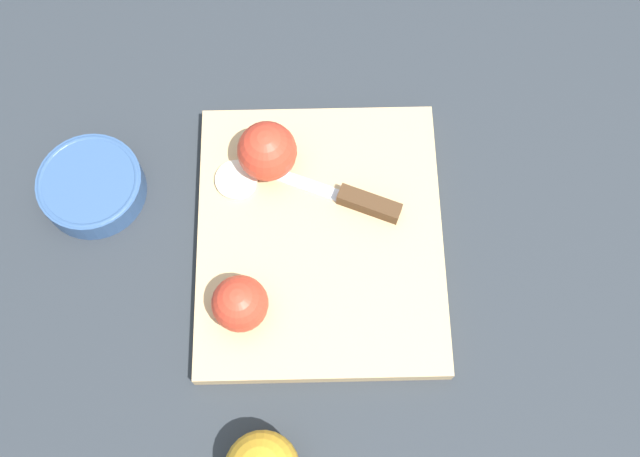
% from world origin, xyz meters
% --- Properties ---
extents(ground_plane, '(4.00, 4.00, 0.00)m').
position_xyz_m(ground_plane, '(0.00, 0.00, 0.00)').
color(ground_plane, '#282D33').
extents(cutting_board, '(0.39, 0.35, 0.02)m').
position_xyz_m(cutting_board, '(0.00, 0.00, 0.01)').
color(cutting_board, tan).
rests_on(cutting_board, ground_plane).
extents(apple_half_left, '(0.07, 0.07, 0.07)m').
position_xyz_m(apple_half_left, '(-0.08, 0.11, 0.06)').
color(apple_half_left, red).
rests_on(apple_half_left, cutting_board).
extents(apple_half_right, '(0.07, 0.07, 0.07)m').
position_xyz_m(apple_half_right, '(0.10, 0.05, 0.06)').
color(apple_half_right, red).
rests_on(apple_half_right, cutting_board).
extents(knife, '(0.11, 0.16, 0.02)m').
position_xyz_m(knife, '(0.03, -0.06, 0.03)').
color(knife, silver).
rests_on(knife, cutting_board).
extents(apple_slice, '(0.05, 0.05, 0.01)m').
position_xyz_m(apple_slice, '(0.09, 0.09, 0.03)').
color(apple_slice, '#EFE5C6').
rests_on(apple_slice, cutting_board).
extents(bowl, '(0.13, 0.13, 0.04)m').
position_xyz_m(bowl, '(0.12, 0.27, 0.02)').
color(bowl, '#33517F').
rests_on(bowl, ground_plane).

